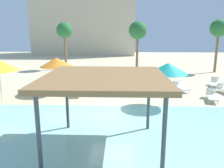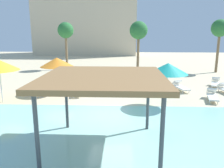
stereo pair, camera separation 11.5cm
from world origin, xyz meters
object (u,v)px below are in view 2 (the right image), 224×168
(palm_tree_1, at_px, (139,31))
(lounge_chair_2, at_px, (128,84))
(palm_tree_2, at_px, (66,31))
(lounge_chair_0, at_px, (212,95))
(beach_umbrella_teal_0, at_px, (168,69))
(shade_pavilion, at_px, (103,80))
(lounge_chair_5, at_px, (77,90))
(lounge_chair_6, at_px, (215,83))
(lounge_chair_4, at_px, (180,86))
(palm_tree_0, at_px, (220,29))
(beach_umbrella_orange_1, at_px, (57,62))

(palm_tree_1, bearing_deg, lounge_chair_2, -100.14)
(palm_tree_1, xyz_separation_m, palm_tree_2, (-8.49, 2.93, 0.03))
(lounge_chair_2, distance_m, palm_tree_1, 7.92)
(lounge_chair_2, bearing_deg, lounge_chair_0, 31.74)
(beach_umbrella_teal_0, xyz_separation_m, lounge_chair_2, (-2.21, 4.51, -2.01))
(shade_pavilion, bearing_deg, beach_umbrella_teal_0, 57.81)
(shade_pavilion, relative_size, lounge_chair_2, 2.29)
(beach_umbrella_teal_0, distance_m, palm_tree_2, 17.11)
(lounge_chair_5, relative_size, lounge_chair_6, 0.99)
(lounge_chair_4, height_order, lounge_chair_6, same)
(lounge_chair_4, height_order, palm_tree_1, palm_tree_1)
(lounge_chair_0, bearing_deg, palm_tree_2, -120.56)
(lounge_chair_4, bearing_deg, palm_tree_1, -172.24)
(lounge_chair_6, bearing_deg, lounge_chair_5, -52.90)
(palm_tree_2, bearing_deg, lounge_chair_4, -41.75)
(lounge_chair_0, xyz_separation_m, palm_tree_0, (4.57, 11.03, 4.42))
(lounge_chair_2, height_order, lounge_chair_4, same)
(lounge_chair_2, distance_m, lounge_chair_5, 4.32)
(lounge_chair_2, xyz_separation_m, lounge_chair_6, (7.29, 0.83, 0.00))
(beach_umbrella_teal_0, xyz_separation_m, palm_tree_2, (-9.52, 14.05, 2.21))
(beach_umbrella_teal_0, distance_m, lounge_chair_5, 6.75)
(lounge_chair_0, relative_size, lounge_chair_4, 1.00)
(beach_umbrella_teal_0, relative_size, lounge_chair_6, 1.35)
(lounge_chair_0, relative_size, palm_tree_0, 0.34)
(beach_umbrella_teal_0, bearing_deg, beach_umbrella_orange_1, 158.73)
(beach_umbrella_teal_0, relative_size, palm_tree_1, 0.48)
(lounge_chair_2, bearing_deg, lounge_chair_6, 67.60)
(beach_umbrella_orange_1, bearing_deg, lounge_chair_5, -19.43)
(lounge_chair_6, height_order, palm_tree_2, palm_tree_2)
(lounge_chair_6, relative_size, palm_tree_1, 0.35)
(lounge_chair_4, height_order, palm_tree_0, palm_tree_0)
(beach_umbrella_teal_0, height_order, palm_tree_0, palm_tree_0)
(beach_umbrella_orange_1, distance_m, lounge_chair_2, 5.90)
(shade_pavilion, distance_m, lounge_chair_6, 13.94)
(lounge_chair_4, relative_size, lounge_chair_6, 1.00)
(lounge_chair_2, bearing_deg, shade_pavilion, -35.80)
(shade_pavilion, distance_m, lounge_chair_4, 11.00)
(lounge_chair_0, distance_m, lounge_chair_5, 9.36)
(beach_umbrella_orange_1, relative_size, lounge_chair_0, 1.33)
(lounge_chair_5, distance_m, palm_tree_0, 17.68)
(palm_tree_2, bearing_deg, palm_tree_0, -5.36)
(lounge_chair_6, bearing_deg, lounge_chair_0, -1.77)
(shade_pavilion, relative_size, lounge_chair_0, 2.25)
(shade_pavilion, relative_size, palm_tree_2, 0.79)
(lounge_chair_5, bearing_deg, lounge_chair_4, 91.60)
(palm_tree_1, bearing_deg, lounge_chair_6, -43.45)
(beach_umbrella_teal_0, height_order, lounge_chair_6, beach_umbrella_teal_0)
(lounge_chair_5, relative_size, palm_tree_1, 0.35)
(shade_pavilion, bearing_deg, palm_tree_1, 81.77)
(lounge_chair_5, bearing_deg, palm_tree_2, -172.64)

